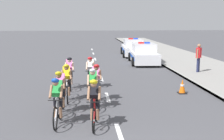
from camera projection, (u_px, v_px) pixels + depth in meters
sidewalk_slab at (200, 66)px, 20.01m from camera, size 4.85×60.00×0.12m
kerb_edge at (166, 67)px, 19.77m from camera, size 0.16×60.00×0.13m
lane_markings_centre at (99, 72)px, 18.16m from camera, size 0.14×29.60×0.01m
cyclist_lead at (57, 100)px, 8.99m from camera, size 0.44×1.72×1.56m
cyclist_second at (95, 102)px, 8.80m from camera, size 0.45×1.72×1.56m
cyclist_third at (60, 91)px, 10.11m from camera, size 0.44×1.72×1.56m
cyclist_fourth at (93, 87)px, 10.65m from camera, size 0.43×1.72×1.56m
cyclist_fifth at (67, 81)px, 11.65m from camera, size 0.44×1.72×1.56m
cyclist_sixth at (96, 82)px, 11.63m from camera, size 0.42×1.72×1.56m
cyclist_seventh at (70, 72)px, 13.68m from camera, size 0.44×1.72×1.56m
cyclist_eighth at (91, 72)px, 13.83m from camera, size 0.44×1.72×1.56m
police_car_nearest at (144, 54)px, 21.61m from camera, size 2.23×4.51×1.59m
police_car_second at (133, 48)px, 26.18m from camera, size 2.21×4.50×1.59m
traffic_cone_mid at (182, 86)px, 12.89m from camera, size 0.36×0.36×0.64m
spectator_closest at (199, 56)px, 17.39m from camera, size 0.40×0.44×1.68m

